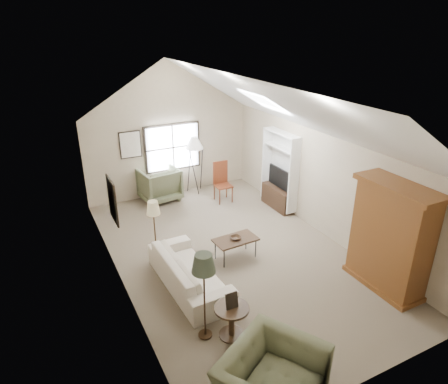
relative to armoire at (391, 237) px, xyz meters
name	(u,v)px	position (x,y,z in m)	size (l,w,h in m)	color
room_shell	(233,116)	(-2.18, 2.40, 2.11)	(5.01, 8.01, 4.00)	#706250
window	(173,147)	(-2.08, 6.36, 0.35)	(1.72, 0.08, 1.42)	black
skylight	(264,101)	(-0.88, 3.30, 2.12)	(0.80, 1.20, 0.52)	white
wall_art	(122,170)	(-4.06, 4.34, 0.63)	(1.97, 3.71, 0.88)	black
armoire	(391,237)	(0.00, 0.00, 0.00)	(0.60, 1.50, 2.20)	brown
tv_alcove	(280,169)	(0.16, 4.00, 0.05)	(0.32, 1.30, 2.10)	white
media_console	(278,198)	(0.14, 4.00, -0.80)	(0.34, 1.18, 0.60)	#382316
tv_panel	(279,177)	(0.14, 4.00, -0.18)	(0.05, 0.90, 0.55)	black
sofa	(190,271)	(-3.49, 1.74, -0.76)	(2.36, 0.92, 0.69)	#F1E1D0
armchair_near	(272,382)	(-3.54, -1.30, -0.66)	(1.37, 1.19, 0.89)	#606647
armchair_far	(159,184)	(-2.68, 6.04, -0.60)	(1.06, 1.09, 1.00)	#656B4B
coffee_table	(236,248)	(-2.18, 2.22, -0.85)	(0.96, 0.53, 0.49)	#311D14
bowl	(236,238)	(-2.18, 2.22, -0.58)	(0.23, 0.23, 0.06)	#382817
side_table	(232,321)	(-3.39, 0.14, -0.80)	(0.59, 0.59, 0.59)	#3D2919
side_chair	(223,182)	(-1.04, 5.09, -0.51)	(0.46, 0.46, 1.18)	maroon
tripod_lamp	(195,164)	(-1.49, 6.10, -0.20)	(0.52, 0.52, 1.79)	white
dark_lamp	(204,296)	(-3.79, 0.34, -0.28)	(0.39, 0.39, 1.65)	#282F21
tan_lamp	(155,231)	(-3.79, 2.94, -0.36)	(0.30, 0.30, 1.48)	tan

